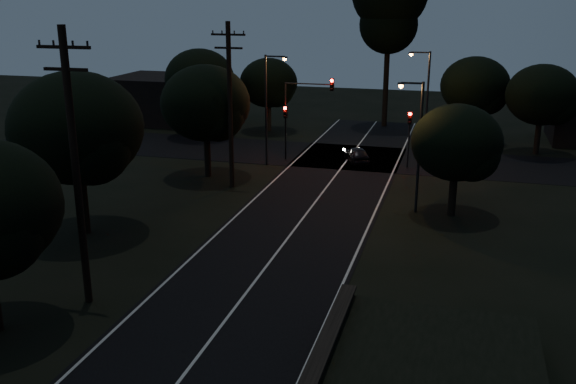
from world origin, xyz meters
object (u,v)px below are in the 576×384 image
Objects in this scene: streetlight_b at (425,96)px; streetlight_a at (269,102)px; utility_pole_mid at (75,166)px; utility_pole_far at (230,103)px; signal_left at (286,123)px; car at (357,154)px; tall_pine at (389,3)px; signal_mast at (308,104)px; streetlight_c at (417,138)px; signal_right at (409,129)px.

streetlight_a is at bearing -150.52° from streetlight_b.
streetlight_a is 1.00× the size of streetlight_b.
utility_pole_mid is 17.00m from utility_pole_far.
signal_left is at bearing 70.41° from streetlight_a.
streetlight_b reaches higher than car.
utility_pole_far is at bearing -96.59° from streetlight_a.
signal_mast is at bearing -104.62° from tall_pine.
streetlight_c is (11.83, 15.00, -1.39)m from utility_pole_mid.
streetlight_b is at bearing 29.48° from streetlight_a.
streetlight_c is at bearing 90.99° from car.
streetlight_a and streetlight_b have the same top height.
signal_right is (10.60, 7.99, -2.65)m from utility_pole_far.
utility_pole_mid reaches higher than streetlight_b.
streetlight_b is at bearing -68.62° from tall_pine.
tall_pine is at bearing -115.34° from car.
utility_pole_far is 2.56× the size of signal_right.
signal_left is at bearing -17.28° from car.
car is at bearing 51.99° from utility_pole_far.
signal_mast is at bearing 39.77° from streetlight_a.
utility_pole_mid reaches higher than signal_mast.
tall_pine reaches higher than utility_pole_mid.
utility_pole_far is 1.31× the size of streetlight_a.
signal_mast is at bearing 0.13° from signal_left.
signal_mast is at bearing 82.96° from utility_pole_mid.
signal_right is 7.66m from signal_mast.
signal_left is at bearing -110.46° from tall_pine.
tall_pine reaches higher than streetlight_a.
signal_mast is at bearing 131.19° from streetlight_c.
signal_mast reaches higher than car.
utility_pole_far reaches higher than car.
streetlight_a is at bearing -168.66° from signal_right.
streetlight_c is at bearing -9.60° from utility_pole_far.
utility_pole_mid reaches higher than utility_pole_far.
streetlight_b is (8.22, 4.01, 0.30)m from signal_mast.
utility_pole_mid is 31.15m from streetlight_b.
tall_pine is 2.10× the size of streetlight_c.
utility_pole_mid is 3.25× the size of car.
utility_pole_far is at bearing 170.40° from streetlight_c.
signal_left and signal_right have the same top height.
streetlight_b reaches higher than signal_mast.
signal_right is at bearing -100.00° from streetlight_b.
car is (6.07, 2.66, -4.06)m from streetlight_a.
signal_mast is (-3.91, -15.01, -7.00)m from tall_pine.
utility_pole_mid is 1.38× the size of streetlight_b.
car is (5.37, 0.67, -2.26)m from signal_left.
signal_right is at bearing -0.03° from signal_mast.
utility_pole_mid is 19.15m from streetlight_c.
signal_left reaches higher than car.
utility_pole_far reaches higher than signal_left.
car is at bearing -90.93° from tall_pine.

